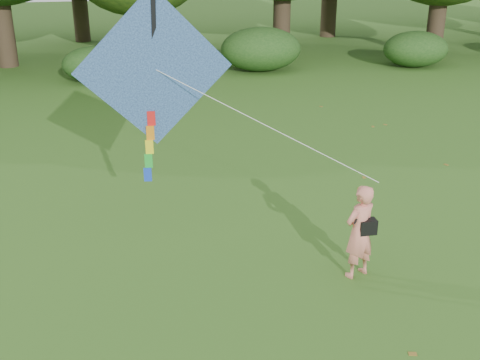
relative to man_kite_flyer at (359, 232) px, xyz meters
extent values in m
plane|color=#265114|center=(-0.82, -0.89, -0.85)|extent=(100.00, 100.00, 0.00)
imported|color=#E27D6A|center=(0.00, 0.00, 0.00)|extent=(0.73, 0.62, 1.70)
cube|color=black|center=(0.12, -0.03, 0.10)|extent=(0.30, 0.20, 0.26)
cylinder|color=black|center=(0.00, -0.04, 0.43)|extent=(0.33, 0.14, 0.47)
cube|color=#23489B|center=(-3.23, 1.55, 2.60)|extent=(2.70, 0.38, 2.71)
cube|color=black|center=(-3.23, 1.58, 2.60)|extent=(0.15, 0.35, 2.47)
cylinder|color=white|center=(-1.49, 0.75, 1.75)|extent=(3.49, 1.62, 1.70)
cube|color=red|center=(-3.33, 1.57, 1.74)|extent=(0.14, 0.06, 0.26)
cube|color=orange|center=(-3.36, 1.57, 1.48)|extent=(0.14, 0.06, 0.26)
cube|color=yellow|center=(-3.39, 1.57, 1.22)|extent=(0.14, 0.06, 0.26)
cube|color=green|center=(-3.42, 1.57, 0.96)|extent=(0.14, 0.06, 0.26)
cube|color=blue|center=(-3.45, 1.57, 0.70)|extent=(0.14, 0.06, 0.26)
cylinder|color=#3A2D1E|center=(-8.82, 20.11, 1.08)|extent=(0.88, 0.88, 3.85)
cylinder|color=#3A2D1E|center=(-2.82, 19.11, 0.73)|extent=(0.80, 0.80, 3.15)
cylinder|color=#3A2D1E|center=(4.18, 21.11, 0.99)|extent=(0.86, 0.86, 3.67)
cylinder|color=#3A2D1E|center=(11.18, 18.61, 0.87)|extent=(0.83, 0.83, 3.43)
cylinder|color=#3A2D1E|center=(-5.82, 26.61, 0.90)|extent=(0.84, 0.84, 3.50)
cylinder|color=#3A2D1E|center=(8.18, 25.61, 1.16)|extent=(0.90, 0.90, 4.02)
ellipsoid|color=#264919|center=(-4.82, 16.21, -0.14)|extent=(2.66, 2.09, 1.42)
ellipsoid|color=#264919|center=(2.18, 17.01, 0.09)|extent=(3.50, 2.75, 1.88)
ellipsoid|color=#264919|center=(9.18, 16.51, -0.06)|extent=(2.94, 2.31, 1.58)
cube|color=brown|center=(4.30, 4.70, -0.84)|extent=(0.12, 0.14, 0.01)
cube|color=brown|center=(1.88, 4.28, -0.84)|extent=(0.10, 0.13, 0.01)
cube|color=brown|center=(1.50, 3.64, -0.84)|extent=(0.13, 0.14, 0.01)
cube|color=brown|center=(2.91, 10.78, -0.84)|extent=(0.13, 0.14, 0.01)
cube|color=brown|center=(4.22, 8.33, -0.84)|extent=(0.13, 0.14, 0.01)
cube|color=brown|center=(3.75, 8.21, -0.84)|extent=(0.11, 0.14, 0.01)
cube|color=brown|center=(0.00, -2.20, -0.84)|extent=(0.14, 0.11, 0.01)
camera|label=1|loc=(-3.76, -8.57, 4.69)|focal=45.00mm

